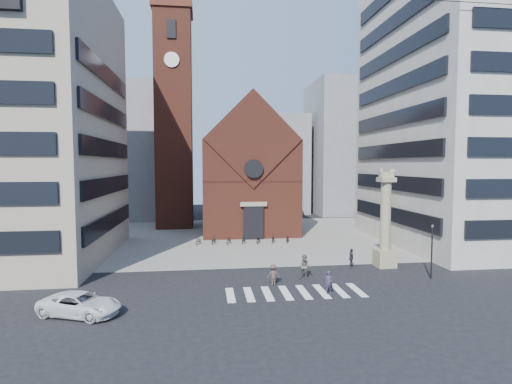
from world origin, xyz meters
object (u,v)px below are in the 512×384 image
lion_column (385,228)px  scooter_0 (198,241)px  white_car (80,304)px  pedestrian_1 (305,267)px  pedestrian_2 (351,258)px  traffic_light (432,250)px  pedestrian_0 (329,282)px

lion_column → scooter_0: (-16.50, 11.54, -2.98)m
white_car → pedestrian_1: 16.26m
lion_column → white_car: (-23.15, -8.58, -2.78)m
white_car → pedestrian_2: 21.84m
white_car → pedestrian_2: bearing=-46.5°
traffic_light → pedestrian_0: 9.60m
white_car → pedestrian_0: 16.13m
scooter_0 → pedestrian_1: bearing=-40.5°
white_car → scooter_0: 21.19m
white_car → pedestrian_0: (16.00, 2.02, 0.13)m
lion_column → pedestrian_2: (-3.07, 0.00, -2.62)m
pedestrian_1 → white_car: bearing=-140.1°
lion_column → white_car: 24.84m
lion_column → pedestrian_1: bearing=-160.3°
lion_column → pedestrian_1: lion_column is taller
lion_column → pedestrian_2: size_ratio=5.15×
white_car → pedestrian_1: size_ratio=2.52×
white_car → pedestrian_1: bearing=-48.9°
pedestrian_0 → pedestrian_1: pedestrian_1 is taller
traffic_light → pedestrian_2: bearing=141.7°
traffic_light → scooter_0: bearing=140.0°
traffic_light → pedestrian_1: (-9.93, 1.16, -1.32)m
lion_column → pedestrian_0: bearing=-137.5°
lion_column → traffic_light: (1.99, -4.00, -1.17)m
pedestrian_0 → pedestrian_2: (4.08, 6.56, 0.03)m
pedestrian_2 → pedestrian_0: bearing=161.3°
lion_column → white_car: bearing=-159.7°
lion_column → traffic_light: size_ratio=2.02×
pedestrian_0 → lion_column: bearing=33.2°
traffic_light → scooter_0: traffic_light is taller
lion_column → pedestrian_1: (-7.93, -2.84, -2.49)m
pedestrian_2 → lion_column: bearing=-76.8°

